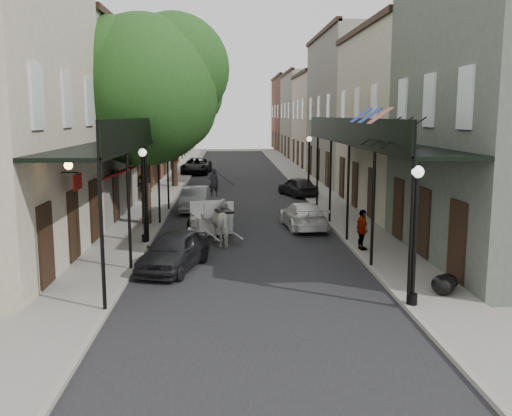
{
  "coord_description": "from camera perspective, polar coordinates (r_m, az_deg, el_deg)",
  "views": [
    {
      "loc": [
        -0.74,
        -16.37,
        5.12
      ],
      "look_at": [
        0.27,
        5.08,
        1.6
      ],
      "focal_mm": 40.0,
      "sensor_mm": 36.0,
      "label": 1
    }
  ],
  "objects": [
    {
      "name": "pedestrian_sidewalk_left",
      "position": [
        34.07,
        -11.23,
        2.03
      ],
      "size": [
        1.05,
        0.64,
        1.58
      ],
      "primitive_type": "imported",
      "rotation": [
        0.0,
        0.0,
        3.08
      ],
      "color": "gray",
      "rests_on": "sidewalk_left"
    },
    {
      "name": "lamppost_right_near",
      "position": [
        15.47,
        15.61,
        -2.49
      ],
      "size": [
        0.32,
        0.32,
        3.71
      ],
      "color": "black",
      "rests_on": "sidewalk_right"
    },
    {
      "name": "gallery_left",
      "position": [
        23.72,
        -12.61,
        6.51
      ],
      "size": [
        2.2,
        18.05,
        4.88
      ],
      "color": "black",
      "rests_on": "sidewalk_left"
    },
    {
      "name": "lamppost_left",
      "position": [
        22.82,
        -11.15,
        1.4
      ],
      "size": [
        0.32,
        0.32,
        3.71
      ],
      "color": "black",
      "rests_on": "sidewalk_left"
    },
    {
      "name": "tree_far",
      "position": [
        40.7,
        -7.77,
        10.24
      ],
      "size": [
        6.45,
        6.0,
        8.61
      ],
      "color": "#382619",
      "rests_on": "sidewalk_left"
    },
    {
      "name": "ground",
      "position": [
        17.16,
        -0.1,
        -8.04
      ],
      "size": [
        140.0,
        140.0,
        0.0
      ],
      "primitive_type": "plane",
      "color": "gray",
      "rests_on": "ground"
    },
    {
      "name": "road",
      "position": [
        36.73,
        -1.53,
        1.3
      ],
      "size": [
        8.0,
        90.0,
        0.01
      ],
      "primitive_type": "cube",
      "color": "black",
      "rests_on": "ground"
    },
    {
      "name": "lamppost_right_far",
      "position": [
        34.84,
        5.3,
        4.22
      ],
      "size": [
        0.32,
        0.32,
        3.71
      ],
      "color": "black",
      "rests_on": "sidewalk_right"
    },
    {
      "name": "horse",
      "position": [
        22.77,
        -3.14,
        -1.47
      ],
      "size": [
        1.46,
        2.23,
        1.73
      ],
      "primitive_type": "imported",
      "rotation": [
        0.0,
        0.0,
        3.42
      ],
      "color": "silver",
      "rests_on": "ground"
    },
    {
      "name": "car_left_near",
      "position": [
        19.22,
        -8.2,
        -4.23
      ],
      "size": [
        2.53,
        4.1,
        1.3
      ],
      "primitive_type": "imported",
      "rotation": [
        0.0,
        0.0,
        -0.28
      ],
      "color": "black",
      "rests_on": "ground"
    },
    {
      "name": "pedestrian_walking",
      "position": [
        20.74,
        -6.13,
        -2.89
      ],
      "size": [
        0.9,
        0.82,
        1.51
      ],
      "primitive_type": "imported",
      "rotation": [
        0.0,
        0.0,
        0.42
      ],
      "color": "beige",
      "rests_on": "ground"
    },
    {
      "name": "car_left_mid",
      "position": [
        30.75,
        -6.14,
        0.89
      ],
      "size": [
        1.46,
        3.94,
        1.29
      ],
      "primitive_type": "imported",
      "rotation": [
        0.0,
        0.0,
        -0.02
      ],
      "color": "#96959A",
      "rests_on": "ground"
    },
    {
      "name": "sidewalk_right",
      "position": [
        37.16,
        6.21,
        1.43
      ],
      "size": [
        2.2,
        90.0,
        0.12
      ],
      "primitive_type": "cube",
      "color": "gray",
      "rests_on": "ground"
    },
    {
      "name": "building_row_left",
      "position": [
        47.03,
        -12.49,
        9.25
      ],
      "size": [
        5.0,
        80.0,
        10.5
      ],
      "primitive_type": "cube",
      "color": "#C3B49C",
      "rests_on": "ground"
    },
    {
      "name": "pedestrian_sidewalk_right",
      "position": [
        21.61,
        10.58,
        -2.16
      ],
      "size": [
        0.52,
        0.94,
        1.53
      ],
      "primitive_type": "imported",
      "rotation": [
        0.0,
        0.0,
        1.74
      ],
      "color": "gray",
      "rests_on": "sidewalk_right"
    },
    {
      "name": "car_right_far",
      "position": [
        36.28,
        4.19,
        2.17
      ],
      "size": [
        2.53,
        3.93,
        1.24
      ],
      "primitive_type": "imported",
      "rotation": [
        0.0,
        0.0,
        3.46
      ],
      "color": "black",
      "rests_on": "ground"
    },
    {
      "name": "carriage",
      "position": [
        25.3,
        -4.77,
        0.2
      ],
      "size": [
        2.22,
        2.85,
        2.9
      ],
      "rotation": [
        0.0,
        0.0,
        0.28
      ],
      "color": "black",
      "rests_on": "ground"
    },
    {
      "name": "car_right_near",
      "position": [
        25.98,
        4.73,
        -0.75
      ],
      "size": [
        2.04,
        4.24,
        1.19
      ],
      "primitive_type": "imported",
      "rotation": [
        0.0,
        0.0,
        3.23
      ],
      "color": "white",
      "rests_on": "ground"
    },
    {
      "name": "gallery_right",
      "position": [
        24.02,
        10.68,
        6.61
      ],
      "size": [
        2.2,
        18.05,
        4.88
      ],
      "color": "black",
      "rests_on": "sidewalk_right"
    },
    {
      "name": "trash_bags",
      "position": [
        17.17,
        18.37,
        -7.19
      ],
      "size": [
        0.93,
        1.08,
        0.57
      ],
      "color": "black",
      "rests_on": "sidewalk_right"
    },
    {
      "name": "tree_near",
      "position": [
        26.8,
        -10.34,
        12.09
      ],
      "size": [
        7.31,
        6.8,
        9.63
      ],
      "color": "#382619",
      "rests_on": "sidewalk_left"
    },
    {
      "name": "car_left_far",
      "position": [
        50.22,
        -5.98,
        4.21
      ],
      "size": [
        2.66,
        5.16,
        1.39
      ],
      "primitive_type": "imported",
      "rotation": [
        0.0,
        0.0,
        -0.07
      ],
      "color": "black",
      "rests_on": "ground"
    },
    {
      "name": "building_row_right",
      "position": [
        47.3,
        8.8,
        9.36
      ],
      "size": [
        5.0,
        80.0,
        10.5
      ],
      "primitive_type": "cube",
      "color": "slate",
      "rests_on": "ground"
    },
    {
      "name": "sidewalk_left",
      "position": [
        36.96,
        -9.3,
        1.32
      ],
      "size": [
        2.2,
        90.0,
        0.12
      ],
      "primitive_type": "cube",
      "color": "gray",
      "rests_on": "ground"
    }
  ]
}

